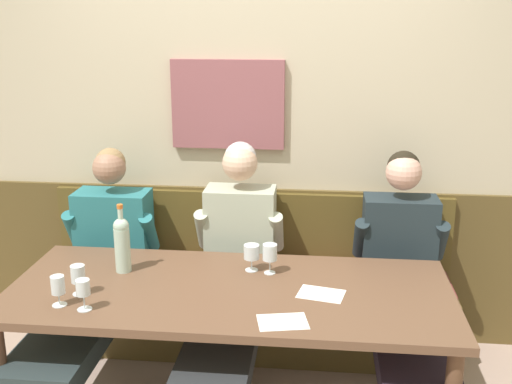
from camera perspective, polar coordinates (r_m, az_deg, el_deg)
name	(u,v)px	position (r m, az deg, el deg)	size (l,w,h in m)	color
room_wall_back	(252,114)	(3.71, -0.39, 7.17)	(6.80, 0.12, 2.80)	beige
wood_wainscot_panel	(251,262)	(3.91, -0.44, -6.42)	(6.80, 0.03, 0.96)	brown
wall_bench	(247,305)	(3.81, -0.79, -10.37)	(2.41, 0.42, 0.94)	brown
dining_table	(230,302)	(3.02, -2.43, -10.08)	(2.11, 0.89, 0.72)	brown
person_center_left_seat	(93,279)	(3.51, -14.72, -7.77)	(0.54, 1.32, 1.23)	#33373C
person_center_right_seat	(232,279)	(3.33, -2.21, -7.97)	(0.50, 1.32, 1.29)	#373739
person_right_seat	(405,291)	(3.33, 13.56, -8.83)	(0.51, 1.31, 1.26)	#373435
wine_bottle_green_tall	(122,243)	(3.18, -12.20, -4.57)	(0.08, 0.08, 0.35)	#B5CEBB
wine_glass_center_rear	(58,287)	(2.92, -17.73, -8.30)	(0.07, 0.07, 0.14)	silver
wine_glass_mid_left	(83,289)	(2.84, -15.60, -8.62)	(0.07, 0.07, 0.14)	silver
wine_glass_left_end	(78,276)	(3.00, -16.03, -7.40)	(0.07, 0.07, 0.14)	silver
wine_glass_near_bucket	(270,253)	(3.10, 1.28, -5.61)	(0.07, 0.07, 0.15)	silver
wine_glass_right_end	(252,253)	(3.14, -0.41, -5.65)	(0.08, 0.08, 0.14)	silver
tasting_sheet_left_guest	(321,294)	(2.94, 6.00, -9.29)	(0.21, 0.15, 0.00)	white
tasting_sheet_right_guest	(283,322)	(2.68, 2.46, -11.83)	(0.21, 0.15, 0.00)	white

